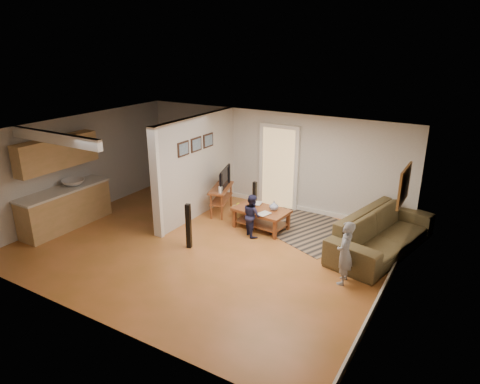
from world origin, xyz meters
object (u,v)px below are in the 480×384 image
object	(u,v)px
child	(342,282)
coffee_table	(262,213)
toddler	(252,235)
sofa	(380,251)
toy_basket	(240,211)
speaker_left	(189,226)
speaker_right	(255,199)
tv_console	(222,190)

from	to	relation	value
child	coffee_table	bearing A→B (deg)	-124.55
toddler	child	bearing A→B (deg)	-162.64
sofa	coffee_table	bearing A→B (deg)	108.75
toy_basket	child	bearing A→B (deg)	-27.62
sofa	speaker_left	size ratio (longest dim) A/B	2.86
speaker_left	child	distance (m)	3.32
speaker_left	child	bearing A→B (deg)	-9.91
sofa	toddler	world-z (taller)	toddler
speaker_right	toddler	distance (m)	1.27
coffee_table	child	size ratio (longest dim) A/B	1.09
speaker_left	toddler	distance (m)	1.57
tv_console	speaker_right	xyz separation A→B (m)	(0.80, 0.29, -0.18)
coffee_table	speaker_left	size ratio (longest dim) A/B	1.33
toy_basket	toddler	xyz separation A→B (m)	(0.75, -0.75, -0.16)
speaker_left	toddler	size ratio (longest dim) A/B	1.02
tv_console	speaker_left	distance (m)	2.06
sofa	toy_basket	world-z (taller)	sofa
sofa	speaker_left	xyz separation A→B (m)	(-3.57, -1.92, 0.50)
coffee_table	sofa	bearing A→B (deg)	5.99
tv_console	toddler	xyz separation A→B (m)	(1.33, -0.78, -0.62)
speaker_right	child	size ratio (longest dim) A/B	0.73
coffee_table	toddler	world-z (taller)	coffee_table
speaker_right	toy_basket	xyz separation A→B (m)	(-0.23, -0.32, -0.28)
coffee_table	speaker_left	distance (m)	1.87
coffee_table	tv_console	distance (m)	1.42
sofa	child	size ratio (longest dim) A/B	2.35
coffee_table	speaker_left	xyz separation A→B (m)	(-0.89, -1.64, 0.11)
tv_console	toddler	distance (m)	1.66
speaker_left	toddler	xyz separation A→B (m)	(0.86, 1.22, -0.50)
tv_console	coffee_table	bearing A→B (deg)	-32.71
tv_console	toddler	world-z (taller)	tv_console
sofa	toddler	xyz separation A→B (m)	(-2.71, -0.71, 0.00)
sofa	speaker_right	xyz separation A→B (m)	(-3.23, 0.36, 0.44)
toy_basket	coffee_table	bearing A→B (deg)	-22.63
tv_console	child	bearing A→B (deg)	-42.22
toy_basket	tv_console	bearing A→B (deg)	176.75
sofa	tv_console	distance (m)	4.09
speaker_left	sofa	bearing A→B (deg)	12.92
coffee_table	speaker_left	bearing A→B (deg)	-118.50
toddler	speaker_right	bearing A→B (deg)	-25.93
sofa	speaker_right	size ratio (longest dim) A/B	3.22
tv_console	toy_basket	xyz separation A→B (m)	(0.58, -0.03, -0.47)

